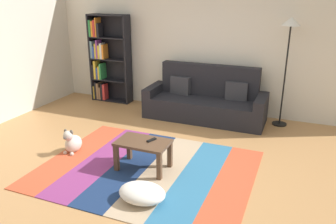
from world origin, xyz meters
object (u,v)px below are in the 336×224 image
coffee_table (143,147)px  pouf (142,193)px  bookshelf (106,60)px  dog (72,142)px  tv_remote (152,140)px  standing_lamp (290,36)px  couch (206,101)px

coffee_table → pouf: 0.80m
bookshelf → dog: 2.75m
coffee_table → dog: size_ratio=1.80×
bookshelf → tv_remote: size_ratio=12.45×
pouf → dog: bearing=154.0°
pouf → dog: (-1.54, 0.75, 0.05)m
dog → standing_lamp: size_ratio=0.21×
couch → dog: 2.63m
bookshelf → pouf: bookshelf is taller
couch → standing_lamp: (1.37, 0.18, 1.26)m
couch → tv_remote: size_ratio=15.07×
coffee_table → pouf: (0.32, -0.70, -0.22)m
couch → coffee_table: couch is taller
couch → coffee_table: size_ratio=3.16×
coffee_table → standing_lamp: size_ratio=0.37×
bookshelf → couch: bearing=-6.9°
bookshelf → standing_lamp: 3.79m
couch → tv_remote: (-0.12, -2.19, 0.09)m
dog → tv_remote: bearing=0.2°
bookshelf → tv_remote: (2.24, -2.48, -0.48)m
tv_remote → bookshelf: bearing=153.7°
coffee_table → tv_remote: size_ratio=4.77×
bookshelf → dog: bookshelf is taller
pouf → tv_remote: 0.85m
bookshelf → pouf: bearing=-52.8°
dog → tv_remote: tv_remote is taller
coffee_table → bookshelf: bearing=130.1°
pouf → tv_remote: tv_remote is taller
bookshelf → dog: bearing=-69.7°
couch → pouf: size_ratio=4.01×
dog → tv_remote: size_ratio=2.65×
bookshelf → tv_remote: bookshelf is taller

